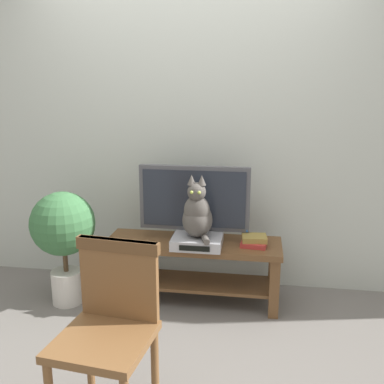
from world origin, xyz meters
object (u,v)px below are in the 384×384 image
Objects in this scene: tv at (194,201)px; potted_plant at (63,231)px; tv_stand at (193,259)px; wooden_chair at (110,320)px; book_stack at (254,241)px; cat at (197,214)px; media_box at (197,241)px.

tv is 0.98m from potted_plant.
tv reaches higher than tv_stand.
tv_stand is at bearing 10.84° from potted_plant.
potted_plant is (-0.73, 1.06, 0.04)m from wooden_chair.
book_stack is at bearing -1.59° from tv_stand.
book_stack is (0.45, -0.07, -0.26)m from tv.
cat is 2.30× the size of book_stack.
tv is at bearing 105.78° from cat.
media_box is (0.05, -0.09, 0.18)m from tv_stand.
cat is (0.05, -0.16, -0.05)m from tv.
tv_stand is at bearing 115.92° from media_box.
potted_plant reaches higher than media_box.
book_stack is at bearing 11.26° from media_box.
potted_plant is at bearing 124.32° from wooden_chair.
potted_plant is (-1.38, -0.17, 0.06)m from book_stack.
tv_stand is 1.27m from wooden_chair.
tv_stand is 0.40m from cat.
potted_plant is at bearing -169.16° from tv_stand.
book_stack is 1.40m from potted_plant.
tv_stand is at bearing 113.40° from cat.
potted_plant is at bearing -173.14° from book_stack.
media_box is 0.40× the size of wooden_chair.
wooden_chair reaches higher than tv_stand.
potted_plant is at bearing -174.99° from media_box.
tv is (0.00, 0.06, 0.43)m from tv_stand.
book_stack is (0.45, -0.01, 0.18)m from tv_stand.
cat is 0.52× the size of wooden_chair.
tv is at bearing 14.16° from potted_plant.
wooden_chair is at bearing -55.68° from potted_plant.
tv_stand is 1.47× the size of wooden_chair.
tv reaches higher than potted_plant.
wooden_chair is 4.45× the size of book_stack.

